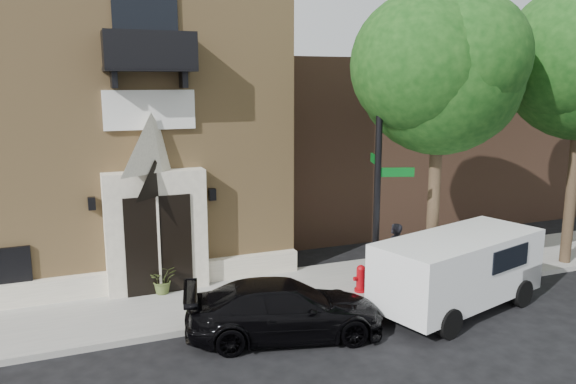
% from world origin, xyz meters
% --- Properties ---
extents(ground, '(120.00, 120.00, 0.00)m').
position_xyz_m(ground, '(0.00, 0.00, 0.00)').
color(ground, black).
rests_on(ground, ground).
extents(sidewalk, '(42.00, 3.00, 0.15)m').
position_xyz_m(sidewalk, '(1.00, 1.50, 0.07)').
color(sidewalk, gray).
rests_on(sidewalk, ground).
extents(church, '(12.20, 11.01, 9.30)m').
position_xyz_m(church, '(-2.99, 7.95, 4.63)').
color(church, '#A8824F').
rests_on(church, ground).
extents(neighbour_building, '(18.00, 8.00, 6.40)m').
position_xyz_m(neighbour_building, '(12.00, 9.00, 3.20)').
color(neighbour_building, brown).
rests_on(neighbour_building, ground).
extents(street_tree_left, '(4.97, 4.38, 7.77)m').
position_xyz_m(street_tree_left, '(6.03, 0.35, 5.87)').
color(street_tree_left, '#38281C').
rests_on(street_tree_left, sidewalk).
extents(black_sedan, '(4.69, 2.70, 1.28)m').
position_xyz_m(black_sedan, '(1.20, -0.83, 0.64)').
color(black_sedan, black).
rests_on(black_sedan, ground).
extents(cargo_van, '(4.96, 3.03, 1.90)m').
position_xyz_m(cargo_van, '(5.90, -0.99, 1.06)').
color(cargo_van, white).
rests_on(cargo_van, ground).
extents(street_sign, '(0.95, 1.20, 6.28)m').
position_xyz_m(street_sign, '(4.12, 0.21, 3.31)').
color(street_sign, black).
rests_on(street_sign, sidewalk).
extents(fire_hydrant, '(0.41, 0.33, 0.73)m').
position_xyz_m(fire_hydrant, '(3.93, 0.61, 0.51)').
color(fire_hydrant, '#97050C').
rests_on(fire_hydrant, sidewalk).
extents(dumpster, '(1.90, 1.25, 1.16)m').
position_xyz_m(dumpster, '(7.84, 0.49, 0.74)').
color(dumpster, '#0F381C').
rests_on(dumpster, sidewalk).
extents(planter, '(0.70, 0.61, 0.76)m').
position_xyz_m(planter, '(-0.94, 2.43, 0.53)').
color(planter, '#53662E').
rests_on(planter, sidewalk).
extents(pedestrian_near, '(0.74, 0.67, 1.71)m').
position_xyz_m(pedestrian_near, '(5.03, 0.76, 1.00)').
color(pedestrian_near, black).
rests_on(pedestrian_near, sidewalk).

